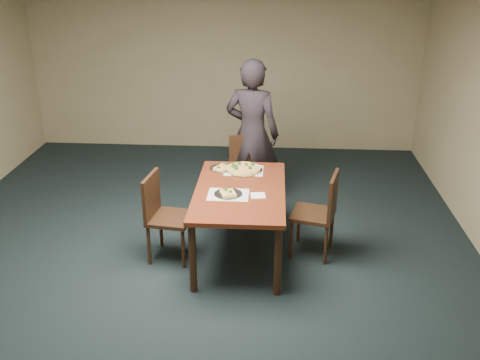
# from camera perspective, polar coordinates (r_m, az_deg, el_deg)

# --- Properties ---
(ground) EXTENTS (8.00, 8.00, 0.00)m
(ground) POSITION_cam_1_polar(r_m,az_deg,el_deg) (5.20, -5.81, -11.41)
(ground) COLOR black
(ground) RESTS_ON ground
(room_shell) EXTENTS (8.00, 8.00, 8.00)m
(room_shell) POSITION_cam_1_polar(r_m,az_deg,el_deg) (4.45, -6.71, 7.35)
(room_shell) COLOR tan
(room_shell) RESTS_ON ground
(dining_table) EXTENTS (0.90, 1.50, 0.75)m
(dining_table) POSITION_cam_1_polar(r_m,az_deg,el_deg) (5.39, 0.00, -1.88)
(dining_table) COLOR #511E10
(dining_table) RESTS_ON ground
(chair_far) EXTENTS (0.45, 0.45, 0.91)m
(chair_far) POSITION_cam_1_polar(r_m,az_deg,el_deg) (6.45, 0.69, 1.11)
(chair_far) COLOR black
(chair_far) RESTS_ON ground
(chair_left) EXTENTS (0.47, 0.47, 0.91)m
(chair_left) POSITION_cam_1_polar(r_m,az_deg,el_deg) (5.47, -8.24, -3.38)
(chair_left) COLOR black
(chair_left) RESTS_ON ground
(chair_right) EXTENTS (0.51, 0.51, 0.91)m
(chair_right) POSITION_cam_1_polar(r_m,az_deg,el_deg) (5.52, 8.62, -3.15)
(chair_right) COLOR black
(chair_right) RESTS_ON ground
(diner) EXTENTS (0.75, 0.59, 1.82)m
(diner) POSITION_cam_1_polar(r_m,az_deg,el_deg) (6.49, 1.31, 4.97)
(diner) COLOR black
(diner) RESTS_ON ground
(placemat_main) EXTENTS (0.42, 0.32, 0.00)m
(placemat_main) POSITION_cam_1_polar(r_m,az_deg,el_deg) (5.80, 0.41, 1.03)
(placemat_main) COLOR white
(placemat_main) RESTS_ON dining_table
(placemat_near) EXTENTS (0.40, 0.30, 0.00)m
(placemat_near) POSITION_cam_1_polar(r_m,az_deg,el_deg) (5.23, -1.26, -1.57)
(placemat_near) COLOR white
(placemat_near) RESTS_ON dining_table
(pizza_pan) EXTENTS (0.40, 0.40, 0.07)m
(pizza_pan) POSITION_cam_1_polar(r_m,az_deg,el_deg) (5.79, 0.38, 1.24)
(pizza_pan) COLOR silver
(pizza_pan) RESTS_ON dining_table
(slice_plate_near) EXTENTS (0.28, 0.28, 0.06)m
(slice_plate_near) POSITION_cam_1_polar(r_m,az_deg,el_deg) (5.23, -1.27, -1.44)
(slice_plate_near) COLOR silver
(slice_plate_near) RESTS_ON dining_table
(slice_plate_far) EXTENTS (0.28, 0.28, 0.06)m
(slice_plate_far) POSITION_cam_1_polar(r_m,az_deg,el_deg) (5.85, -1.91, 1.31)
(slice_plate_far) COLOR silver
(slice_plate_far) RESTS_ON dining_table
(napkin) EXTENTS (0.16, 0.16, 0.01)m
(napkin) POSITION_cam_1_polar(r_m,az_deg,el_deg) (5.21, 1.93, -1.67)
(napkin) COLOR white
(napkin) RESTS_ON dining_table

